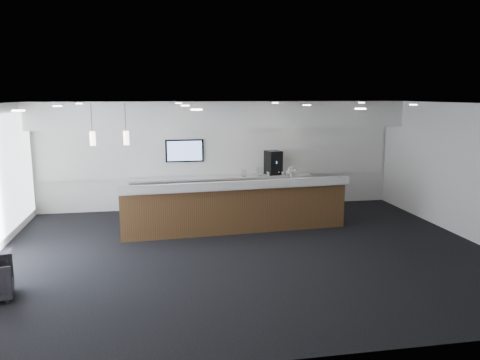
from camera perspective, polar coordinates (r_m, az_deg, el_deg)
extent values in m
plane|color=black|center=(9.70, 0.85, -8.74)|extent=(10.00, 10.00, 0.00)
cube|color=black|center=(9.17, 0.90, 9.28)|extent=(10.00, 8.00, 0.02)
cube|color=silver|center=(13.22, -2.45, 3.07)|extent=(10.00, 0.02, 3.00)
cube|color=silver|center=(11.38, 26.43, 0.81)|extent=(0.02, 8.00, 3.00)
cube|color=white|center=(12.68, -2.21, 7.98)|extent=(10.00, 0.90, 0.70)
cube|color=white|center=(13.18, -2.44, 3.49)|extent=(9.80, 0.06, 1.40)
cube|color=gray|center=(13.05, -2.20, -1.70)|extent=(5.00, 0.60, 0.90)
cube|color=silver|center=(12.95, -2.22, 0.35)|extent=(5.06, 0.66, 0.05)
cylinder|color=silver|center=(12.61, -11.04, -2.11)|extent=(0.60, 0.02, 0.02)
cylinder|color=silver|center=(12.63, -6.50, -1.96)|extent=(0.60, 0.02, 0.02)
cylinder|color=silver|center=(12.73, -2.00, -1.80)|extent=(0.60, 0.02, 0.02)
cylinder|color=silver|center=(12.90, 2.40, -1.64)|extent=(0.60, 0.02, 0.02)
cylinder|color=silver|center=(13.15, 6.66, -1.47)|extent=(0.60, 0.02, 0.02)
cube|color=black|center=(13.02, -6.78, 3.56)|extent=(1.05, 0.07, 0.62)
cube|color=blue|center=(12.98, -6.76, 3.54)|extent=(0.95, 0.01, 0.54)
cylinder|color=#FFF0C6|center=(9.86, -13.90, 4.68)|extent=(0.12, 0.12, 0.30)
cylinder|color=#FFF0C6|center=(9.93, -17.95, 4.52)|extent=(0.12, 0.12, 0.30)
cube|color=#4B3019|center=(11.06, -0.63, -3.49)|extent=(5.32, 1.09, 1.05)
cube|color=silver|center=(10.94, -0.64, -0.67)|extent=(5.40, 1.17, 0.06)
cube|color=silver|center=(10.54, -0.13, -0.60)|extent=(5.36, 0.47, 0.18)
cylinder|color=silver|center=(11.42, 6.26, 0.60)|extent=(0.04, 0.04, 0.28)
torus|color=silver|center=(11.34, 6.36, 1.24)|extent=(0.19, 0.04, 0.19)
cube|color=black|center=(13.24, 4.08, 2.13)|extent=(0.48, 0.52, 0.67)
cube|color=silver|center=(13.06, 4.31, 0.57)|extent=(0.24, 0.12, 0.02)
cube|color=silver|center=(12.90, 0.46, 0.89)|extent=(0.15, 0.05, 0.20)
cube|color=silver|center=(12.99, 2.38, 1.05)|extent=(0.19, 0.06, 0.25)
imported|color=white|center=(13.24, 5.83, 0.86)|extent=(0.11, 0.11, 0.10)
imported|color=white|center=(13.20, 5.24, 0.84)|extent=(0.15, 0.15, 0.10)
imported|color=white|center=(13.17, 4.65, 0.83)|extent=(0.14, 0.14, 0.10)
imported|color=white|center=(13.13, 4.06, 0.81)|extent=(0.14, 0.14, 0.10)
imported|color=white|center=(13.10, 3.47, 0.79)|extent=(0.15, 0.15, 0.10)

